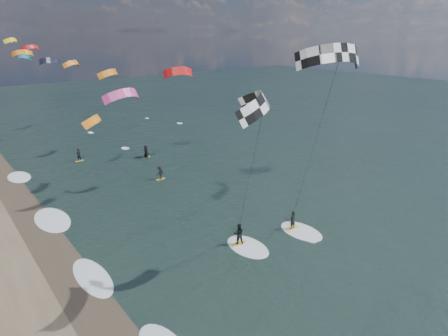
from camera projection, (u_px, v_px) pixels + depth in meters
ground at (363, 328)px, 22.33m from camera, size 260.00×260.00×0.00m
wet_sand_strip at (103, 325)px, 22.59m from camera, size 3.00×240.00×0.00m
kitesurfer_near_a at (330, 101)px, 23.79m from camera, size 7.85×8.89×16.45m
kitesurfer_near_b at (257, 156)px, 23.38m from camera, size 7.09×9.34×14.20m
far_kitesurfers at (138, 161)px, 48.55m from camera, size 8.94×13.61×1.79m
bg_kite_field at (61, 61)px, 57.88m from camera, size 11.24×66.01×8.29m
shoreline_surf at (93, 279)px, 26.77m from camera, size 2.40×79.40×0.11m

